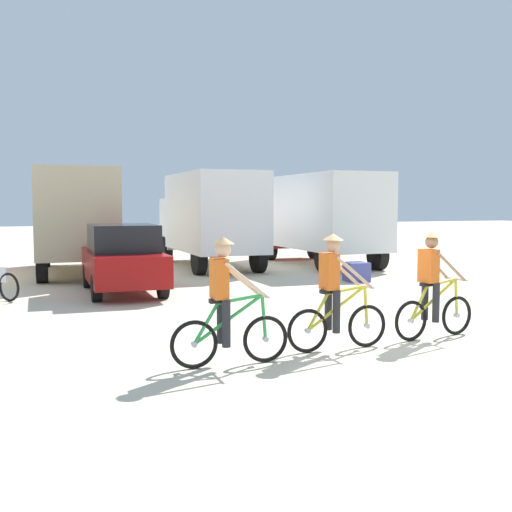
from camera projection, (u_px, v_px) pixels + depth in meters
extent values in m
plane|color=beige|center=(354.00, 338.00, 10.56)|extent=(120.00, 120.00, 0.00)
cube|color=#CCB78E|center=(76.00, 213.00, 19.79)|extent=(2.79, 5.37, 2.70)
cube|color=silver|center=(74.00, 225.00, 23.06)|extent=(2.31, 1.66, 2.00)
cube|color=black|center=(73.00, 215.00, 23.70)|extent=(2.02, 0.23, 0.80)
cylinder|color=black|center=(45.00, 253.00, 22.74)|extent=(0.40, 1.02, 1.00)
cylinder|color=black|center=(103.00, 252.00, 23.36)|extent=(0.40, 1.02, 1.00)
cylinder|color=black|center=(42.00, 266.00, 18.00)|extent=(0.40, 1.02, 1.00)
cylinder|color=black|center=(114.00, 264.00, 18.62)|extent=(0.40, 1.02, 1.00)
cube|color=white|center=(214.00, 212.00, 21.87)|extent=(2.56, 5.27, 2.70)
cube|color=silver|center=(190.00, 224.00, 25.09)|extent=(2.24, 1.57, 2.00)
cube|color=black|center=(186.00, 215.00, 25.71)|extent=(2.03, 0.14, 0.80)
cylinder|color=black|center=(166.00, 249.00, 24.72)|extent=(0.35, 1.01, 1.00)
cylinder|color=black|center=(216.00, 248.00, 25.43)|extent=(0.35, 1.01, 1.00)
cylinder|color=black|center=(199.00, 259.00, 20.06)|extent=(0.35, 1.01, 1.00)
cylinder|color=black|center=(258.00, 258.00, 20.76)|extent=(0.35, 1.01, 1.00)
cube|color=white|center=(329.00, 212.00, 22.61)|extent=(2.55, 5.27, 2.70)
cube|color=#B21E1E|center=(292.00, 223.00, 25.82)|extent=(2.24, 1.56, 2.00)
cube|color=black|center=(285.00, 214.00, 26.45)|extent=(2.03, 0.14, 0.80)
cylinder|color=black|center=(270.00, 248.00, 25.46)|extent=(0.35, 1.01, 1.00)
cylinder|color=black|center=(315.00, 247.00, 26.17)|extent=(0.35, 1.01, 1.00)
cylinder|color=black|center=(325.00, 257.00, 20.80)|extent=(0.35, 1.01, 1.00)
cylinder|color=black|center=(378.00, 256.00, 21.50)|extent=(0.35, 1.01, 1.00)
cube|color=maroon|center=(123.00, 266.00, 15.95)|extent=(1.95, 4.27, 0.76)
cube|color=black|center=(123.00, 238.00, 15.75)|extent=(1.69, 2.17, 0.68)
cylinder|color=black|center=(88.00, 276.00, 16.95)|extent=(0.25, 0.65, 0.64)
cylinder|color=black|center=(145.00, 274.00, 17.47)|extent=(0.25, 0.65, 0.64)
cylinder|color=black|center=(96.00, 288.00, 14.50)|extent=(0.25, 0.65, 0.64)
cylinder|color=black|center=(163.00, 285.00, 15.02)|extent=(0.25, 0.65, 0.64)
torus|color=black|center=(265.00, 339.00, 8.93)|extent=(0.68, 0.09, 0.68)
cylinder|color=silver|center=(265.00, 339.00, 8.93)|extent=(0.08, 0.08, 0.08)
torus|color=black|center=(194.00, 345.00, 8.58)|extent=(0.68, 0.09, 0.68)
cylinder|color=silver|center=(194.00, 345.00, 8.58)|extent=(0.08, 0.08, 0.08)
cylinder|color=green|center=(229.00, 319.00, 8.72)|extent=(1.03, 0.09, 0.68)
cylinder|color=green|center=(240.00, 299.00, 8.75)|extent=(0.66, 0.08, 0.13)
cylinder|color=green|center=(206.00, 324.00, 8.61)|extent=(0.39, 0.07, 0.59)
cylinder|color=green|center=(264.00, 317.00, 8.89)|extent=(0.10, 0.05, 0.64)
cylinder|color=silver|center=(262.00, 295.00, 8.86)|extent=(0.06, 0.52, 0.04)
cube|color=black|center=(218.00, 301.00, 8.64)|extent=(0.24, 0.13, 0.06)
cube|color=orange|center=(219.00, 279.00, 8.63)|extent=(0.21, 0.33, 0.56)
sphere|color=beige|center=(223.00, 250.00, 8.61)|extent=(0.22, 0.22, 0.22)
cone|color=tan|center=(223.00, 240.00, 8.60)|extent=(0.32, 0.32, 0.10)
cylinder|color=#26262B|center=(221.00, 320.00, 8.82)|extent=(0.12, 0.12, 0.66)
cylinder|color=#26262B|center=(226.00, 323.00, 8.57)|extent=(0.12, 0.12, 0.66)
cylinder|color=beige|center=(238.00, 277.00, 8.91)|extent=(0.63, 0.07, 0.53)
cylinder|color=beige|center=(246.00, 280.00, 8.57)|extent=(0.63, 0.12, 0.53)
torus|color=black|center=(367.00, 326.00, 9.89)|extent=(0.68, 0.06, 0.68)
cylinder|color=silver|center=(367.00, 326.00, 9.89)|extent=(0.08, 0.08, 0.08)
torus|color=black|center=(308.00, 331.00, 9.51)|extent=(0.68, 0.06, 0.68)
cylinder|color=silver|center=(308.00, 331.00, 9.51)|extent=(0.08, 0.08, 0.08)
cylinder|color=gold|center=(337.00, 308.00, 9.67)|extent=(1.03, 0.05, 0.68)
cylinder|color=gold|center=(347.00, 290.00, 9.71)|extent=(0.66, 0.05, 0.13)
cylinder|color=gold|center=(318.00, 312.00, 9.55)|extent=(0.39, 0.05, 0.59)
cylinder|color=gold|center=(366.00, 306.00, 9.86)|extent=(0.10, 0.05, 0.64)
cylinder|color=silver|center=(365.00, 286.00, 9.82)|extent=(0.04, 0.52, 0.04)
cube|color=black|center=(328.00, 291.00, 9.59)|extent=(0.24, 0.12, 0.06)
cube|color=orange|center=(329.00, 271.00, 9.57)|extent=(0.20, 0.32, 0.56)
sphere|color=tan|center=(333.00, 245.00, 9.56)|extent=(0.22, 0.22, 0.22)
cone|color=tan|center=(333.00, 237.00, 9.55)|extent=(0.32, 0.32, 0.10)
cylinder|color=#26262B|center=(328.00, 309.00, 9.76)|extent=(0.12, 0.12, 0.66)
cylinder|color=#26262B|center=(336.00, 312.00, 9.52)|extent=(0.12, 0.12, 0.66)
cylinder|color=tan|center=(343.00, 270.00, 9.86)|extent=(0.63, 0.09, 0.53)
cylinder|color=tan|center=(354.00, 273.00, 9.53)|extent=(0.63, 0.09, 0.53)
torus|color=black|center=(457.00, 315.00, 10.83)|extent=(0.68, 0.14, 0.68)
cylinder|color=silver|center=(457.00, 315.00, 10.83)|extent=(0.09, 0.09, 0.08)
torus|color=black|center=(411.00, 321.00, 10.33)|extent=(0.68, 0.14, 0.68)
cylinder|color=silver|center=(411.00, 321.00, 10.33)|extent=(0.09, 0.09, 0.08)
cylinder|color=gold|center=(434.00, 299.00, 10.54)|extent=(1.03, 0.17, 0.68)
cylinder|color=gold|center=(442.00, 282.00, 10.60)|extent=(0.66, 0.13, 0.13)
cylinder|color=gold|center=(419.00, 303.00, 10.39)|extent=(0.39, 0.09, 0.59)
cylinder|color=gold|center=(456.00, 297.00, 10.79)|extent=(0.10, 0.06, 0.64)
cylinder|color=silver|center=(456.00, 279.00, 10.75)|extent=(0.10, 0.52, 0.04)
cube|color=black|center=(427.00, 284.00, 10.44)|extent=(0.25, 0.15, 0.06)
cube|color=orange|center=(429.00, 266.00, 10.43)|extent=(0.24, 0.34, 0.56)
sphere|color=#A87A5B|center=(432.00, 242.00, 10.42)|extent=(0.22, 0.22, 0.22)
cone|color=tan|center=(432.00, 234.00, 10.41)|extent=(0.32, 0.32, 0.10)
cylinder|color=#26262B|center=(425.00, 301.00, 10.62)|extent=(0.12, 0.12, 0.66)
cylinder|color=#26262B|center=(436.00, 303.00, 10.39)|extent=(0.12, 0.12, 0.66)
cylinder|color=#A87A5B|center=(436.00, 265.00, 10.75)|extent=(0.63, 0.16, 0.53)
cylinder|color=#A87A5B|center=(451.00, 267.00, 10.43)|extent=(0.63, 0.08, 0.53)
torus|color=black|center=(9.00, 287.00, 14.54)|extent=(0.47, 0.57, 0.68)
cube|color=#4C5199|center=(356.00, 272.00, 18.34)|extent=(0.70, 0.72, 0.57)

